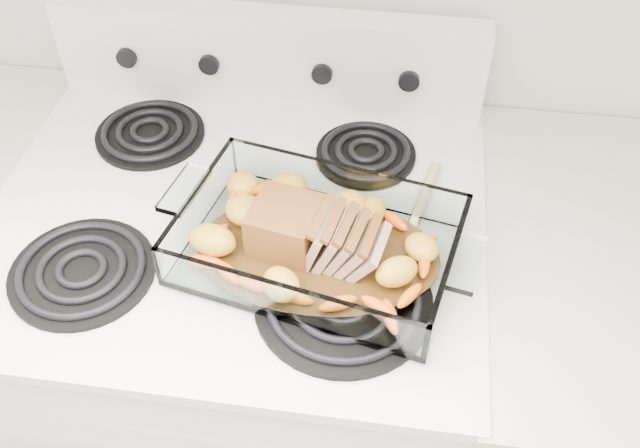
# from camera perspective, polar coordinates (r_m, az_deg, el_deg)

# --- Properties ---
(electric_range) EXTENTS (0.78, 0.70, 1.12)m
(electric_range) POSITION_cam_1_polar(r_m,az_deg,el_deg) (1.49, -5.23, -11.36)
(electric_range) COLOR white
(electric_range) RESTS_ON ground
(counter_right) EXTENTS (0.58, 0.68, 0.93)m
(counter_right) POSITION_cam_1_polar(r_m,az_deg,el_deg) (1.54, 20.65, -14.03)
(counter_right) COLOR silver
(counter_right) RESTS_ON ground
(baking_dish) EXTENTS (0.39, 0.25, 0.07)m
(baking_dish) POSITION_cam_1_polar(r_m,az_deg,el_deg) (1.03, -0.16, -1.88)
(baking_dish) COLOR white
(baking_dish) RESTS_ON electric_range
(pork_roast) EXTENTS (0.19, 0.09, 0.08)m
(pork_roast) POSITION_cam_1_polar(r_m,az_deg,el_deg) (1.01, -1.22, -0.84)
(pork_roast) COLOR brown
(pork_roast) RESTS_ON baking_dish
(roast_vegetables) EXTENTS (0.34, 0.18, 0.04)m
(roast_vegetables) POSITION_cam_1_polar(r_m,az_deg,el_deg) (1.05, -0.09, -0.22)
(roast_vegetables) COLOR #FB4400
(roast_vegetables) RESTS_ON baking_dish
(wooden_spoon) EXTENTS (0.08, 0.29, 0.02)m
(wooden_spoon) POSITION_cam_1_polar(r_m,az_deg,el_deg) (1.07, 7.30, -1.74)
(wooden_spoon) COLOR tan
(wooden_spoon) RESTS_ON electric_range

